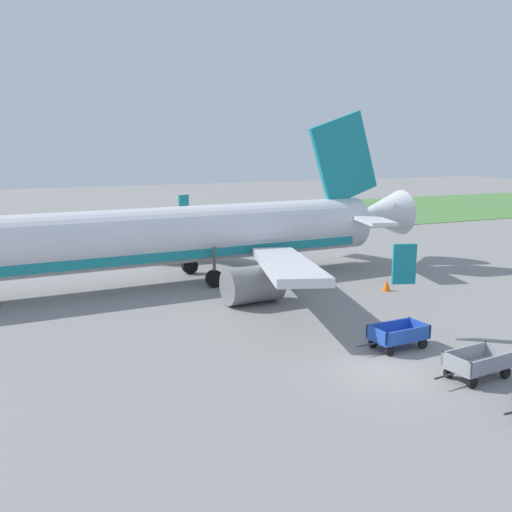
% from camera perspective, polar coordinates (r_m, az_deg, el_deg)
% --- Properties ---
extents(ground_plane, '(220.00, 220.00, 0.00)m').
position_cam_1_polar(ground_plane, '(24.02, 12.61, -11.16)').
color(ground_plane, gray).
extents(grass_strip, '(220.00, 28.00, 0.06)m').
position_cam_1_polar(grass_strip, '(67.74, -12.34, 3.13)').
color(grass_strip, '#518442').
rests_on(grass_strip, ground).
extents(airplane, '(37.64, 30.25, 11.34)m').
position_cam_1_polar(airplane, '(37.88, -7.50, 1.92)').
color(airplane, silver).
rests_on(airplane, ground).
extents(baggage_cart_second_in_row, '(3.61, 1.64, 1.07)m').
position_cam_1_polar(baggage_cart_second_in_row, '(24.35, 20.92, -9.81)').
color(baggage_cart_second_in_row, gray).
rests_on(baggage_cart_second_in_row, ground).
extents(baggage_cart_third_in_row, '(3.59, 1.55, 1.07)m').
position_cam_1_polar(baggage_cart_third_in_row, '(26.70, 13.78, -7.56)').
color(baggage_cart_third_in_row, '#234CB2').
rests_on(baggage_cart_third_in_row, ground).
extents(traffic_cone_near_plane, '(0.53, 0.53, 0.70)m').
position_cam_1_polar(traffic_cone_near_plane, '(36.81, 12.70, -2.81)').
color(traffic_cone_near_plane, orange).
rests_on(traffic_cone_near_plane, ground).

